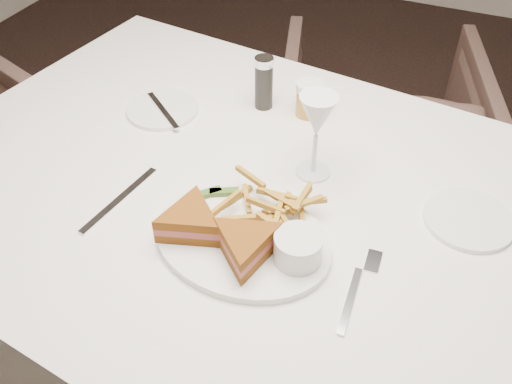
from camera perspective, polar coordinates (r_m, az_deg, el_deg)
The scene contains 4 objects.
ground at distance 1.78m, azimuth 10.47°, elevation -15.07°, with size 5.00×5.00×0.00m, color black.
table at distance 1.36m, azimuth 0.86°, elevation -12.12°, with size 1.43×0.95×0.75m, color white.
chair_far at distance 2.00m, azimuth 11.92°, elevation 6.12°, with size 0.65×0.60×0.66m, color #4D372F.
table_setting at distance 1.02m, azimuth 0.72°, elevation -0.35°, with size 0.84×0.66×0.18m.
Camera 1 is at (0.09, -0.99, 1.47)m, focal length 40.00 mm.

